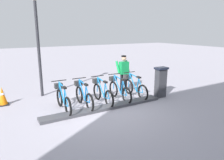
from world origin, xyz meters
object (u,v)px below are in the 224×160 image
payment_kiosk (161,82)px  lamp_post (37,31)px  traffic_cone (3,96)px  bike_docked_4 (63,99)px  worker_near_rack (124,72)px  bike_docked_0 (134,87)px  bike_docked_3 (83,95)px  bike_docked_1 (119,90)px  bike_docked_2 (102,92)px

payment_kiosk → lamp_post: (2.68, 4.31, 2.07)m
payment_kiosk → lamp_post: bearing=58.1°
payment_kiosk → traffic_cone: size_ratio=1.82×
bike_docked_4 → traffic_cone: (1.66, 1.81, -0.08)m
payment_kiosk → traffic_cone: 6.26m
worker_near_rack → traffic_cone: size_ratio=2.36×
worker_near_rack → payment_kiosk: bearing=-150.4°
bike_docked_0 → bike_docked_3: size_ratio=1.00×
bike_docked_0 → bike_docked_3: bearing=90.0°
payment_kiosk → traffic_cone: (2.23, 5.84, -0.32)m
traffic_cone → bike_docked_4: bearing=-132.6°
bike_docked_1 → traffic_cone: bearing=68.1°
bike_docked_1 → bike_docked_2: (0.00, 0.77, 0.00)m
bike_docked_2 → worker_near_rack: size_ratio=1.04×
lamp_post → bike_docked_3: bearing=-153.5°
worker_near_rack → traffic_cone: (0.71, 4.98, -0.56)m
lamp_post → traffic_cone: size_ratio=5.97×
bike_docked_4 → traffic_cone: 2.46m
bike_docked_2 → lamp_post: 3.62m
payment_kiosk → bike_docked_0: 1.12m
bike_docked_2 → lamp_post: (2.11, 1.82, 2.30)m
worker_near_rack → lamp_post: bearing=71.4°
bike_docked_0 → lamp_post: lamp_post is taller
bike_docked_3 → worker_near_rack: (0.95, -2.40, 0.48)m
bike_docked_2 → lamp_post: size_ratio=0.41×
bike_docked_2 → traffic_cone: size_ratio=2.44×
bike_docked_0 → worker_near_rack: 1.06m
bike_docked_3 → bike_docked_0: bearing=-90.0°
payment_kiosk → bike_docked_4: 4.08m
bike_docked_0 → bike_docked_1: same height
bike_docked_3 → traffic_cone: 3.07m
bike_docked_3 → worker_near_rack: 2.62m
bike_docked_2 → traffic_cone: (1.66, 3.36, -0.08)m
bike_docked_3 → bike_docked_4: size_ratio=1.00×
lamp_post → traffic_cone: bearing=106.3°
bike_docked_3 → bike_docked_4: 0.77m
lamp_post → payment_kiosk: bearing=-121.9°
payment_kiosk → bike_docked_4: size_ratio=0.74×
bike_docked_4 → lamp_post: size_ratio=0.41×
bike_docked_2 → payment_kiosk: bearing=-103.0°
bike_docked_1 → worker_near_rack: 1.36m
bike_docked_3 → worker_near_rack: size_ratio=1.04×
bike_docked_1 → bike_docked_4: bearing=90.0°
lamp_post → bike_docked_4: bearing=-172.5°
bike_docked_4 → worker_near_rack: worker_near_rack is taller
payment_kiosk → bike_docked_1: (0.57, 1.71, -0.24)m
worker_near_rack → lamp_post: size_ratio=0.39×
bike_docked_1 → bike_docked_4: 2.32m
traffic_cone → bike_docked_0: bearing=-108.7°
worker_near_rack → traffic_cone: bearing=81.8°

